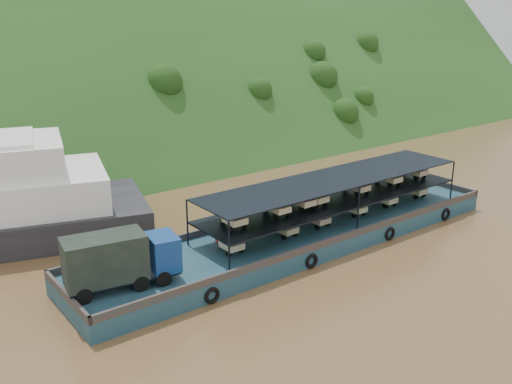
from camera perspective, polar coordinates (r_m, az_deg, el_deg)
ground at (r=44.26m, az=4.43°, el=-4.41°), size 160.00×160.00×0.00m
hillside at (r=73.78m, az=-14.48°, el=4.24°), size 140.00×39.60×39.60m
cargo_barge at (r=41.52m, az=3.20°, el=-4.25°), size 35.05×7.18×4.54m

